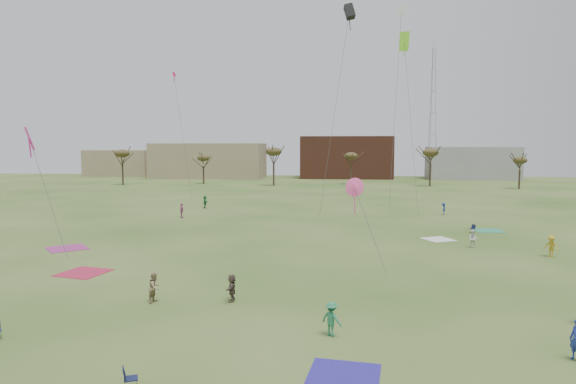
# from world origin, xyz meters

# --- Properties ---
(ground) EXTENTS (260.00, 260.00, 0.00)m
(ground) POSITION_xyz_m (0.00, 0.00, 0.00)
(ground) COLOR #2A4816
(ground) RESTS_ON ground
(flyer_near_center) EXTENTS (1.25, 1.10, 1.68)m
(flyer_near_center) POSITION_xyz_m (3.93, -3.97, 0.84)
(flyer_near_center) COLOR #287952
(flyer_near_center) RESTS_ON ground
(spectator_fore_b) EXTENTS (0.81, 0.96, 1.77)m
(spectator_fore_b) POSITION_xyz_m (-6.54, 0.13, 0.88)
(spectator_fore_b) COLOR #998161
(spectator_fore_b) RESTS_ON ground
(spectator_fore_c) EXTENTS (0.61, 1.54, 1.63)m
(spectator_fore_c) POSITION_xyz_m (-2.06, 0.78, 0.81)
(spectator_fore_c) COLOR #504139
(spectator_fore_c) RESTS_ON ground
(flyer_mid_b) EXTENTS (1.30, 1.32, 1.82)m
(flyer_mid_b) POSITION_xyz_m (21.55, 15.47, 0.91)
(flyer_mid_b) COLOR #B89222
(flyer_mid_b) RESTS_ON ground
(spectator_mid_d) EXTENTS (0.62, 1.15, 1.87)m
(spectator_mid_d) POSITION_xyz_m (-16.28, 34.24, 0.93)
(spectator_mid_d) COLOR #AE488E
(spectator_mid_d) RESTS_ON ground
(spectator_mid_e) EXTENTS (0.93, 0.83, 1.58)m
(spectator_mid_e) POSITION_xyz_m (16.12, 18.75, 0.79)
(spectator_mid_e) COLOR white
(spectator_mid_e) RESTS_ON ground
(flyer_far_a) EXTENTS (1.27, 1.78, 1.85)m
(flyer_far_a) POSITION_xyz_m (-16.08, 44.39, 0.93)
(flyer_far_a) COLOR #287A3A
(flyer_far_a) RESTS_ON ground
(flyer_far_c) EXTENTS (0.84, 1.16, 1.61)m
(flyer_far_c) POSITION_xyz_m (17.70, 40.78, 0.80)
(flyer_far_c) COLOR navy
(flyer_far_c) RESTS_ON ground
(blanket_red) EXTENTS (3.69, 3.69, 0.03)m
(blanket_red) POSITION_xyz_m (-14.24, 6.08, 0.00)
(blanket_red) COLOR #AB2240
(blanket_red) RESTS_ON ground
(blanket_blue) EXTENTS (3.13, 3.13, 0.03)m
(blanket_blue) POSITION_xyz_m (4.53, -8.22, 0.00)
(blanket_blue) COLOR #2B2293
(blanket_blue) RESTS_ON ground
(blanket_cream) EXTENTS (3.47, 3.47, 0.03)m
(blanket_cream) POSITION_xyz_m (13.73, 22.42, 0.00)
(blanket_cream) COLOR white
(blanket_cream) RESTS_ON ground
(blanket_plum) EXTENTS (4.55, 4.55, 0.03)m
(blanket_plum) POSITION_xyz_m (-20.25, 14.20, 0.00)
(blanket_plum) COLOR #972E74
(blanket_plum) RESTS_ON ground
(blanket_olive) EXTENTS (3.00, 3.00, 0.03)m
(blanket_olive) POSITION_xyz_m (20.12, 28.27, 0.00)
(blanket_olive) COLOR #318861
(blanket_olive) RESTS_ON ground
(camp_chair_center) EXTENTS (0.71, 0.69, 0.87)m
(camp_chair_center) POSITION_xyz_m (-3.46, -10.20, 0.26)
(camp_chair_center) COLOR #131936
(camp_chair_center) RESTS_ON ground
(camp_chair_right) EXTENTS (0.74, 0.73, 0.87)m
(camp_chair_right) POSITION_xyz_m (18.01, 26.79, 0.26)
(camp_chair_right) COLOR #151A3A
(camp_chair_right) RESTS_ON ground
(kites_aloft) EXTENTS (74.12, 62.40, 27.76)m
(kites_aloft) POSITION_xyz_m (7.70, 29.29, 21.33)
(kites_aloft) COLOR #E1279F
(kites_aloft) RESTS_ON ground
(tree_line) EXTENTS (117.44, 49.32, 8.91)m
(tree_line) POSITION_xyz_m (-2.85, 79.12, 7.09)
(tree_line) COLOR #3A2B1E
(tree_line) RESTS_ON ground
(building_tan) EXTENTS (32.00, 14.00, 10.00)m
(building_tan) POSITION_xyz_m (-35.00, 115.00, 5.00)
(building_tan) COLOR #937F60
(building_tan) RESTS_ON ground
(building_brick) EXTENTS (26.00, 16.00, 12.00)m
(building_brick) POSITION_xyz_m (5.00, 120.00, 6.00)
(building_brick) COLOR brown
(building_brick) RESTS_ON ground
(building_grey) EXTENTS (24.00, 12.00, 9.00)m
(building_grey) POSITION_xyz_m (40.00, 118.00, 4.50)
(building_grey) COLOR gray
(building_grey) RESTS_ON ground
(building_tan_west) EXTENTS (20.00, 12.00, 8.00)m
(building_tan_west) POSITION_xyz_m (-65.00, 122.00, 4.00)
(building_tan_west) COLOR #937F60
(building_tan_west) RESTS_ON ground
(radio_tower) EXTENTS (1.51, 1.72, 41.00)m
(radio_tower) POSITION_xyz_m (30.00, 125.00, 19.21)
(radio_tower) COLOR #9EA3A8
(radio_tower) RESTS_ON ground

